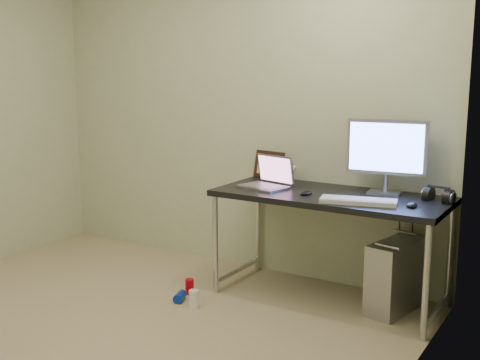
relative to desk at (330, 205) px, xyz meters
name	(u,v)px	position (x,y,z in m)	size (l,w,h in m)	color
floor	(75,344)	(-0.97, -1.41, -0.67)	(3.50, 3.50, 0.00)	tan
wall_back	(235,111)	(-0.97, 0.34, 0.58)	(3.50, 0.02, 2.50)	beige
wall_right	(374,154)	(0.78, -1.41, 0.58)	(0.02, 3.50, 2.50)	beige
desk	(330,205)	(0.00, 0.00, 0.00)	(1.55, 0.68, 0.75)	black
tower_computer	(395,276)	(0.45, 0.05, -0.43)	(0.29, 0.48, 0.50)	#A2A3A7
cable_a	(400,242)	(0.40, 0.29, -0.27)	(0.01, 0.01, 0.70)	black
cable_b	(412,248)	(0.49, 0.27, -0.29)	(0.01, 0.01, 0.72)	black
can_red	(190,287)	(-0.87, -0.43, -0.61)	(0.06, 0.06, 0.11)	#BD050F
can_white	(194,299)	(-0.70, -0.61, -0.61)	(0.07, 0.07, 0.12)	white
can_blue	(180,297)	(-0.85, -0.57, -0.64)	(0.06, 0.06, 0.12)	#0A2CAB
laptop	(268,180)	(-0.46, -0.03, 0.13)	(0.37, 0.33, 0.22)	#9E9EA5
monitor	(387,151)	(0.31, 0.19, 0.37)	(0.53, 0.18, 0.50)	#9E9EA5
keyboard	(358,201)	(0.26, -0.18, 0.09)	(0.47, 0.15, 0.03)	silver
mouse_right	(412,204)	(0.58, -0.10, 0.10)	(0.07, 0.10, 0.04)	black
mouse_left	(306,192)	(-0.13, -0.11, 0.10)	(0.07, 0.10, 0.04)	black
headphones	(438,196)	(0.67, 0.14, 0.11)	(0.20, 0.12, 0.12)	black
picture_frame	(269,165)	(-0.64, 0.29, 0.18)	(0.26, 0.03, 0.21)	black
webcam	(293,170)	(-0.42, 0.27, 0.17)	(0.04, 0.03, 0.12)	silver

